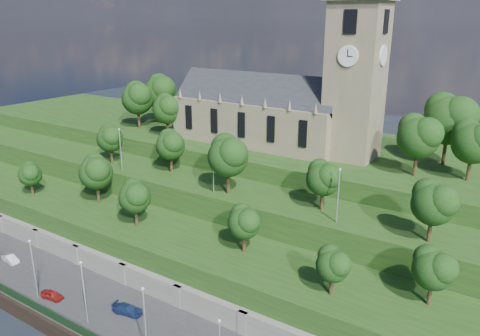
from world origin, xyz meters
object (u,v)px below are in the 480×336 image
Objects in this scene: church at (282,105)px; car_middle at (11,259)px; car_right at (128,309)px; car_left at (52,295)px.

car_middle is (-24.55, -40.11, -19.94)m from church.
church reaches higher than car_right.
car_right reaches higher than car_left.
car_left is at bearing 94.59° from car_right.
car_left is at bearing -104.32° from church.
car_right reaches higher than car_middle.
car_right is (-0.10, -39.41, -19.94)m from church.
car_right is at bearing -90.14° from church.
church is 11.67× the size of car_left.
car_middle is at bearing -121.48° from church.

